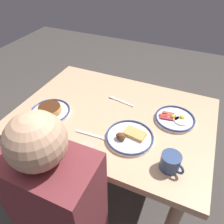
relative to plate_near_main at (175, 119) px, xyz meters
The scene contains 9 objects.
ground_plane 0.85m from the plate_near_main, 14.18° to the left, with size 6.00×6.00×0.00m, color #443E3B.
dining_table 0.39m from the plate_near_main, 14.18° to the left, with size 1.18×0.83×0.76m.
plate_near_main is the anchor object (origin of this frame).
plate_center_pancakes 0.32m from the plate_near_main, 51.87° to the left, with size 0.26×0.26×0.05m.
plate_far_companion 0.75m from the plate_near_main, 18.80° to the left, with size 0.24×0.24×0.05m.
coffee_mug 0.35m from the plate_near_main, 97.03° to the left, with size 0.12×0.09×0.09m.
fork_near 0.50m from the plate_near_main, 38.20° to the left, with size 0.19×0.03×0.01m.
tea_spoon 0.39m from the plate_near_main, ahead, with size 0.19×0.05×0.01m.
seated_diner 0.80m from the plate_near_main, 62.97° to the left, with size 0.37×0.34×1.21m.
Camera 1 is at (-0.39, 0.92, 1.60)m, focal length 34.12 mm.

